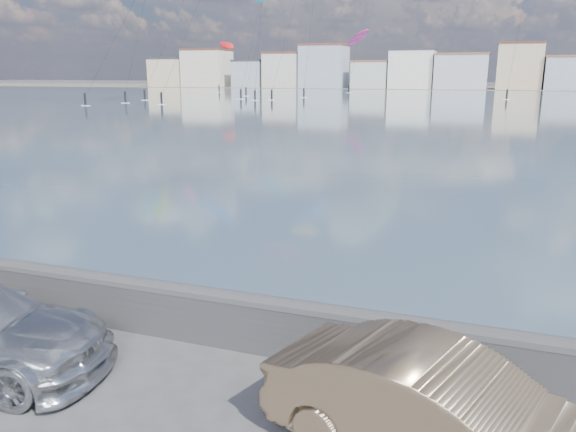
{
  "coord_description": "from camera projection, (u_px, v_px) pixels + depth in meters",
  "views": [
    {
      "loc": [
        4.52,
        -5.77,
        4.84
      ],
      "look_at": [
        1.0,
        4.0,
        2.2
      ],
      "focal_mm": 35.0,
      "sensor_mm": 36.0,
      "label": 1
    }
  ],
  "objects": [
    {
      "name": "far_shore_strip",
      "position": [
        481.0,
        88.0,
        190.27
      ],
      "size": [
        500.0,
        60.0,
        0.0
      ],
      "primitive_type": "cube",
      "color": "#4C473D",
      "rests_on": "ground"
    },
    {
      "name": "car_champagne",
      "position": [
        444.0,
        416.0,
        6.87
      ],
      "size": [
        4.89,
        2.96,
        1.52
      ],
      "primitive_type": "imported",
      "rotation": [
        0.0,
        0.0,
        1.26
      ],
      "color": "#9F815F",
      "rests_on": "ground"
    },
    {
      "name": "kitesurfer_13",
      "position": [
        226.0,
        46.0,
        152.34
      ],
      "size": [
        8.69,
        12.2,
        14.11
      ],
      "color": "red",
      "rests_on": "ground"
    },
    {
      "name": "far_buildings",
      "position": [
        486.0,
        70.0,
        175.59
      ],
      "size": [
        240.79,
        13.26,
        14.6
      ],
      "color": "beige",
      "rests_on": "ground"
    },
    {
      "name": "kitesurfer_7",
      "position": [
        358.0,
        38.0,
        149.9
      ],
      "size": [
        8.48,
        13.54,
        16.7
      ],
      "color": "#E5338C",
      "rests_on": "ground"
    },
    {
      "name": "seawall",
      "position": [
        213.0,
        314.0,
        10.26
      ],
      "size": [
        400.0,
        0.36,
        1.08
      ],
      "color": "#28282B",
      "rests_on": "ground"
    },
    {
      "name": "ground",
      "position": [
        126.0,
        426.0,
        7.94
      ],
      "size": [
        700.0,
        700.0,
        0.0
      ],
      "primitive_type": "plane",
      "color": "#333335",
      "rests_on": "ground"
    },
    {
      "name": "bay_water",
      "position": [
        464.0,
        104.0,
        91.36
      ],
      "size": [
        500.0,
        177.0,
        0.0
      ],
      "primitive_type": "cube",
      "color": "#36475F",
      "rests_on": "ground"
    }
  ]
}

